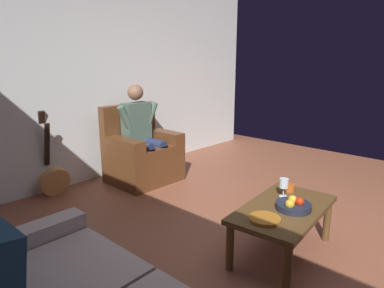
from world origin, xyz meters
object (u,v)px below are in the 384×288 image
fruit_bowl (293,205)px  candle_jar (289,188)px  person_seated (142,131)px  coffee_table (283,214)px  guitar (54,178)px  armchair (142,155)px  decorative_dish (264,219)px  wine_glass_near (284,184)px

fruit_bowl → candle_jar: fruit_bowl is taller
candle_jar → person_seated: bearing=-90.3°
coffee_table → guitar: 2.65m
armchair → coffee_table: size_ratio=0.96×
guitar → coffee_table: bearing=104.8°
coffee_table → decorative_dish: bearing=1.5°
guitar → fruit_bowl: guitar is taller
armchair → candle_jar: (0.01, 2.09, 0.10)m
coffee_table → fruit_bowl: 0.12m
guitar → candle_jar: (-1.02, 2.43, 0.23)m
decorative_dish → candle_jar: candle_jar is taller
decorative_dish → candle_jar: size_ratio=2.60×
guitar → decorative_dish: bearing=98.1°
guitar → wine_glass_near: bearing=109.3°
person_seated → guitar: person_seated is taller
guitar → decorative_dish: size_ratio=4.27×
armchair → decorative_dish: armchair is taller
armchair → fruit_bowl: armchair is taller
wine_glass_near → candle_jar: wine_glass_near is taller
person_seated → wine_glass_near: person_seated is taller
fruit_bowl → armchair: bearing=-98.6°
fruit_bowl → candle_jar: bearing=-148.4°
guitar → decorative_dish: (-0.37, 2.57, 0.21)m
person_seated → coffee_table: size_ratio=1.21×
fruit_bowl → guitar: bearing=-75.5°
fruit_bowl → candle_jar: (-0.34, -0.21, -0.00)m
coffee_table → wine_glass_near: (-0.18, -0.11, 0.17)m
armchair → wine_glass_near: bearing=85.6°
person_seated → coffee_table: bearing=81.0°
coffee_table → candle_jar: 0.38m
guitar → fruit_bowl: size_ratio=3.64×
coffee_table → decorative_dish: 0.32m
decorative_dish → guitar: bearing=-81.9°
armchair → coffee_table: (0.35, 2.22, 0.01)m
guitar → person_seated: bearing=159.8°
armchair → decorative_dish: 2.32m
candle_jar → decorative_dish: bearing=12.1°
person_seated → candle_jar: size_ratio=14.00×
guitar → fruit_bowl: bearing=104.5°
decorative_dish → armchair: bearing=-106.5°
coffee_table → guitar: size_ratio=1.04×
coffee_table → guitar: (0.68, -2.56, -0.14)m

